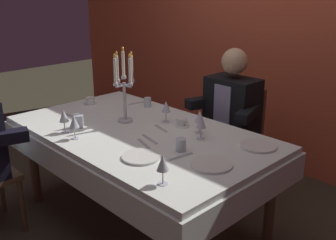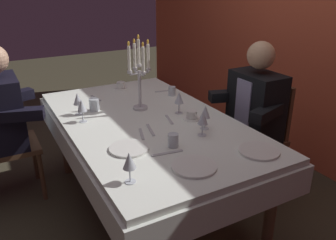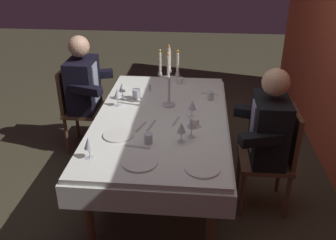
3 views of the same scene
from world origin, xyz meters
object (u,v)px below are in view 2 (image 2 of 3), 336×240
Objects in this scene: candelabra at (139,75)px; coffee_cup_0 at (121,86)px; wine_glass_3 at (82,106)px; water_tumbler_0 at (94,105)px; wine_glass_2 at (78,99)px; water_tumbler_2 at (172,91)px; wine_glass_5 at (129,161)px; dinner_plate_0 at (129,148)px; water_tumbler_1 at (173,140)px; wine_glass_1 at (205,113)px; wine_glass_0 at (203,119)px; wine_glass_4 at (179,99)px; dinner_plate_2 at (259,151)px; seated_diner_0 at (2,112)px; dinner_plate_1 at (194,166)px; seated_diner_1 at (256,106)px; coffee_cup_1 at (192,115)px; dining_table at (148,135)px.

candelabra reaches higher than coffee_cup_0.
wine_glass_3 is at bearing -85.30° from candelabra.
water_tumbler_0 is 0.70× the size of coffee_cup_0.
water_tumbler_2 is (-0.05, 0.81, -0.08)m from wine_glass_2.
dinner_plate_0 is at bearing 158.16° from wine_glass_5.
wine_glass_2 is at bearing -171.47° from dinner_plate_0.
water_tumbler_1 is at bearing 15.55° from water_tumbler_0.
water_tumbler_0 is (-0.68, -0.54, -0.07)m from wine_glass_1.
wine_glass_4 is at bearing 170.64° from wine_glass_0.
water_tumbler_1 is at bearing -34.18° from wine_glass_4.
seated_diner_0 is (-1.42, -1.24, -0.01)m from dinner_plate_2.
dinner_plate_1 is at bearing -4.93° from water_tumbler_1.
seated_diner_1 reaches higher than dinner_plate_2.
dinner_plate_0 is 0.71m from wine_glass_2.
coffee_cup_1 is at bearing 10.67° from coffee_cup_0.
water_tumbler_0 is 0.57m from coffee_cup_0.
water_tumbler_0 is 0.70m from seated_diner_0.
water_tumbler_2 is (-0.17, 0.37, -0.23)m from candelabra.
wine_glass_1 is 0.87m from water_tumbler_0.
water_tumbler_0 is 1.14× the size of water_tumbler_1.
coffee_cup_1 is 0.11× the size of seated_diner_1.
dinner_plate_2 is 0.19× the size of seated_diner_0.
wine_glass_5 is 1.24× the size of coffee_cup_1.
coffee_cup_0 is (-1.18, -0.08, -0.09)m from wine_glass_0.
dinner_plate_2 is 2.90× the size of water_tumbler_1.
coffee_cup_1 is (-0.58, 0.35, 0.02)m from dinner_plate_1.
wine_glass_2 is (-0.69, -0.10, 0.11)m from dinner_plate_0.
dinner_plate_0 is (0.58, -0.34, -0.26)m from candelabra.
candelabra is 0.45× the size of seated_diner_0.
wine_glass_4 and wine_glass_5 have the same top height.
wine_glass_0 is at bearing 45.01° from seated_diner_0.
dinner_plate_0 is 0.50m from wine_glass_0.
coffee_cup_0 is 1.20m from seated_diner_1.
dinner_plate_2 is at bearing 29.44° from water_tumbler_0.
seated_diner_0 is at bearing -134.99° from wine_glass_0.
water_tumbler_1 is (0.09, 0.24, 0.03)m from dinner_plate_0.
coffee_cup_0 is at bearing 173.50° from candelabra.
wine_glass_1 is at bearing 117.63° from wine_glass_5.
wine_glass_4 is 0.17m from coffee_cup_1.
seated_diner_1 is at bearing 69.54° from wine_glass_2.
seated_diner_0 is (-0.46, -0.93, -0.27)m from candelabra.
wine_glass_0 is at bearing 45.71° from wine_glass_3.
water_tumbler_2 is at bearing 141.98° from wine_glass_5.
wine_glass_3 reaches higher than water_tumbler_2.
wine_glass_3 is 0.85m from water_tumbler_2.
water_tumbler_2 is 0.59× the size of coffee_cup_1.
dining_table is at bearing 37.21° from water_tumbler_0.
wine_glass_2 is 1.24× the size of coffee_cup_1.
dinner_plate_1 is 1.49× the size of wine_glass_3.
candelabra is 6.05× the size of water_tumbler_0.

